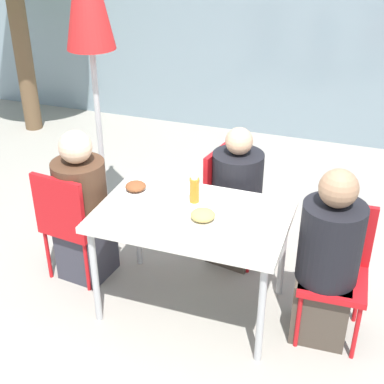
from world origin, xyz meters
TOP-DOWN VIEW (x-y plane):
  - ground_plane at (0.00, 0.00)m, footprint 24.00×24.00m
  - building_facade at (0.00, 3.26)m, footprint 10.00×0.20m
  - dining_table at (0.00, 0.00)m, footprint 1.19×0.78m
  - chair_left at (-0.91, 0.02)m, footprint 0.44×0.44m
  - person_left at (-0.85, 0.10)m, footprint 0.36×0.36m
  - chair_right at (0.89, 0.12)m, footprint 0.42×0.42m
  - person_right at (0.85, 0.03)m, footprint 0.37×0.37m
  - chair_far at (0.05, 0.70)m, footprint 0.47×0.47m
  - person_far at (0.12, 0.64)m, footprint 0.39×0.39m
  - closed_umbrella at (-1.03, 0.74)m, footprint 0.36×0.36m
  - plate_0 at (-0.44, 0.14)m, footprint 0.25×0.25m
  - plate_1 at (0.09, -0.07)m, footprint 0.27×0.27m
  - bottle at (-0.03, 0.14)m, footprint 0.06×0.06m
  - drinking_cup at (-0.30, -0.13)m, footprint 0.08×0.08m
  - salad_bowl at (0.49, -0.23)m, footprint 0.17×0.17m

SIDE VIEW (x-z plane):
  - ground_plane at x=0.00m, z-range 0.00..0.00m
  - person_far at x=0.12m, z-range -0.04..1.04m
  - chair_left at x=-0.91m, z-range 0.07..0.93m
  - chair_right at x=0.89m, z-range 0.07..0.93m
  - chair_far at x=0.05m, z-range 0.07..0.93m
  - person_left at x=-0.85m, z-range -0.04..1.10m
  - person_right at x=0.85m, z-range -0.04..1.12m
  - dining_table at x=0.00m, z-range 0.30..1.04m
  - salad_bowl at x=0.49m, z-range 0.74..0.79m
  - plate_0 at x=-0.44m, z-range 0.73..0.80m
  - plate_1 at x=0.09m, z-range 0.73..0.81m
  - drinking_cup at x=-0.30m, z-range 0.74..0.83m
  - bottle at x=-0.03m, z-range 0.74..0.92m
  - building_facade at x=0.00m, z-range 0.00..3.00m
  - closed_umbrella at x=-1.03m, z-range 0.62..3.01m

